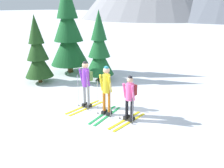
{
  "coord_description": "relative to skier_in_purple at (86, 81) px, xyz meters",
  "views": [
    {
      "loc": [
        4.07,
        -6.54,
        3.8
      ],
      "look_at": [
        0.03,
        0.49,
        1.05
      ],
      "focal_mm": 36.86,
      "sensor_mm": 36.0,
      "label": 1
    }
  ],
  "objects": [
    {
      "name": "skier_in_purple",
      "position": [
        0.0,
        0.0,
        0.0
      ],
      "size": [
        0.66,
        1.78,
        1.87
      ],
      "color": "yellow",
      "rests_on": "ground"
    },
    {
      "name": "pine_tree_mid",
      "position": [
        -1.46,
        3.2,
        0.6
      ],
      "size": [
        1.52,
        1.52,
        3.66
      ],
      "color": "#51381E",
      "rests_on": "ground"
    },
    {
      "name": "pine_tree_far",
      "position": [
        -3.86,
        3.65,
        1.37
      ],
      "size": [
        2.21,
        2.21,
        5.33
      ],
      "color": "#51381E",
      "rests_on": "ground"
    },
    {
      "name": "skier_in_pink",
      "position": [
        1.94,
        -0.16,
        -0.16
      ],
      "size": [
        0.65,
        1.76,
        1.64
      ],
      "color": "yellow",
      "rests_on": "ground"
    },
    {
      "name": "skier_in_yellow",
      "position": [
        1.02,
        -0.19,
        -0.04
      ],
      "size": [
        0.61,
        1.75,
        1.85
      ],
      "color": "green",
      "rests_on": "ground"
    },
    {
      "name": "ground_plane",
      "position": [
        0.96,
        -0.21,
        -1.07
      ],
      "size": [
        400.0,
        400.0,
        0.0
      ],
      "primitive_type": "plane",
      "color": "white"
    },
    {
      "name": "pine_tree_near",
      "position": [
        -3.98,
        1.34,
        0.51
      ],
      "size": [
        1.43,
        1.43,
        3.45
      ],
      "color": "#51381E",
      "rests_on": "ground"
    }
  ]
}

